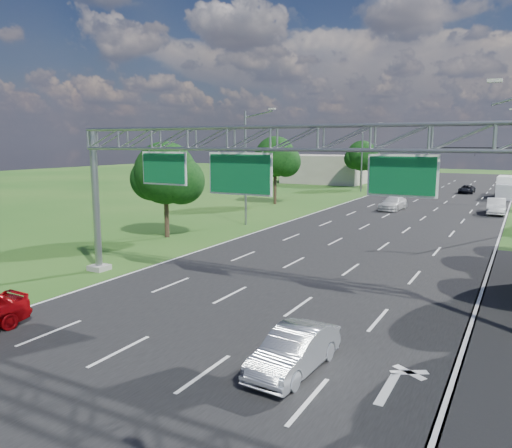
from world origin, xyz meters
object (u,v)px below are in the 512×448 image
Objects in this scene: silver_sedan at (294,350)px; sign_gantry at (275,152)px; traffic_signal at (503,159)px; box_truck at (506,188)px.

sign_gantry is at bearing 124.67° from silver_sedan.
sign_gantry reaches higher than traffic_signal.
box_truck is at bearing 89.79° from silver_sedan.
traffic_signal is 1.63× the size of box_truck.
silver_sedan is at bearing -93.14° from traffic_signal.
sign_gantry reaches higher than silver_sedan.
sign_gantry is 54.86m from box_truck.
silver_sedan is 0.57× the size of box_truck.
box_truck is at bearing 63.20° from traffic_signal.
sign_gantry is 9.72m from silver_sedan.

